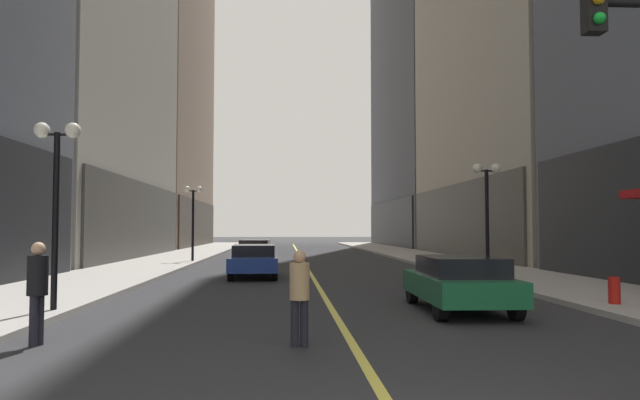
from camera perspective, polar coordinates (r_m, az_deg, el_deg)
ground_plane at (r=39.38m, az=-1.83°, el=-5.70°), size 200.00×200.00×0.00m
sidewalk_left at (r=39.99m, az=-13.78°, el=-5.47°), size 4.50×78.00×0.15m
sidewalk_right at (r=40.48m, az=9.98°, el=-5.48°), size 4.50×78.00×0.15m
lane_centre_stripe at (r=39.38m, az=-1.83°, el=-5.70°), size 0.16×70.00×0.01m
car_green at (r=14.53m, az=13.44°, el=-7.74°), size 1.97×4.34×1.32m
car_blue at (r=24.17m, az=-6.47°, el=-5.79°), size 2.01×4.62×1.32m
car_red at (r=34.85m, az=-6.38°, el=-4.87°), size 2.08×4.79×1.32m
pedestrian_in_black_coat at (r=11.13m, az=-25.88°, el=-7.47°), size 0.41×0.41×1.76m
pedestrian_in_tan_trench at (r=9.97m, az=-2.01°, el=-8.84°), size 0.37×0.37×1.62m
street_lamp_left_near at (r=14.69m, az=-24.35°, el=2.40°), size 1.06×0.36×4.43m
street_lamp_left_far at (r=34.28m, az=-12.29°, el=-0.62°), size 1.06×0.36×4.43m
street_lamp_right_mid at (r=22.70m, az=15.98°, el=0.50°), size 1.06×0.36×4.43m
fire_hydrant_right at (r=16.15m, az=26.81°, el=-8.15°), size 0.28×0.28×0.80m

